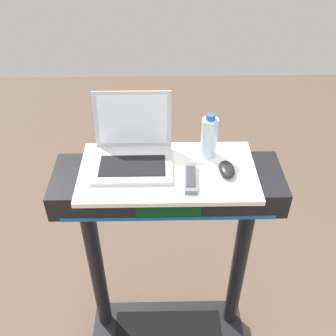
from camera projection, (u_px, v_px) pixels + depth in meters
name	position (u px, v px, depth m)	size (l,w,h in m)	color
desk_board	(168.00, 172.00, 1.52)	(0.68, 0.36, 0.02)	white
laptop	(133.00, 150.00, 1.54)	(0.31, 0.27, 0.25)	#B7B7BC
computer_mouse	(227.00, 169.00, 1.49)	(0.06, 0.10, 0.03)	black
water_bottle	(209.00, 137.00, 1.54)	(0.06, 0.06, 0.19)	silver
tv_remote	(191.00, 178.00, 1.46)	(0.05, 0.16, 0.02)	slate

